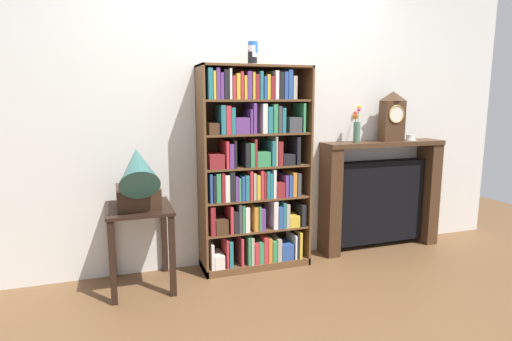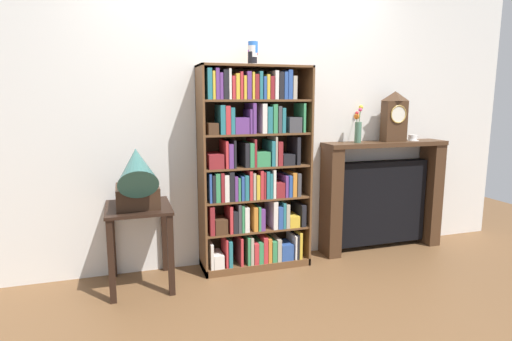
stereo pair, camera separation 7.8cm
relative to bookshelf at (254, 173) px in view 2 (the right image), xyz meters
name	(u,v)px [view 2 (the right image)]	position (x,y,z in m)	size (l,w,h in m)	color
ground_plane	(260,272)	(0.01, -0.13, -0.82)	(7.96, 6.40, 0.02)	brown
wall_back	(266,113)	(0.18, 0.21, 0.49)	(4.96, 0.08, 2.60)	silver
bookshelf	(254,173)	(0.00, 0.00, 0.00)	(0.92, 0.32, 1.69)	brown
cup_stack	(253,54)	(0.01, 0.04, 0.97)	(0.08, 0.08, 0.19)	white
side_table_left	(139,226)	(-0.94, -0.10, -0.34)	(0.47, 0.54, 0.63)	black
gramophone	(137,178)	(-0.94, -0.19, 0.05)	(0.31, 0.54, 0.54)	#382316
fireplace_mantel	(381,196)	(1.29, 0.06, -0.31)	(1.21, 0.26, 1.03)	#472D1C
mantel_clock	(394,116)	(1.37, 0.04, 0.45)	(0.22, 0.12, 0.46)	#472D1C
flower_vase	(358,127)	(1.00, 0.05, 0.36)	(0.13, 0.15, 0.34)	#4C7A60
teacup_with_saucer	(413,138)	(1.59, 0.04, 0.24)	(0.12, 0.12, 0.06)	white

